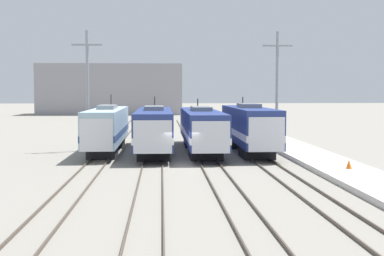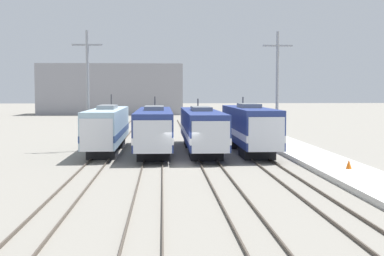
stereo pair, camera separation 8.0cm
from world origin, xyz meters
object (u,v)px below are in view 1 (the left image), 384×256
object	(u,v)px
catenary_tower_left	(88,87)
locomotive_far_left	(107,128)
locomotive_center_left	(154,129)
traffic_cone	(349,164)
catenary_tower_right	(277,87)
locomotive_far_right	(250,128)
locomotive_center_right	(201,129)

from	to	relation	value
catenary_tower_left	locomotive_far_left	bearing A→B (deg)	-34.74
locomotive_center_left	traffic_cone	bearing A→B (deg)	-44.76
locomotive_far_left	catenary_tower_left	distance (m)	4.29
locomotive_far_left	catenary_tower_right	xyz separation A→B (m)	(15.66, 1.28, 3.65)
catenary_tower_right	locomotive_center_left	bearing A→B (deg)	-169.99
catenary_tower_right	locomotive_far_right	bearing A→B (deg)	-141.55
locomotive_far_left	locomotive_far_right	distance (m)	12.75
locomotive_far_left	locomotive_far_right	xyz separation A→B (m)	(12.71, -1.06, 0.07)
locomotive_center_right	catenary_tower_right	xyz separation A→B (m)	(7.19, 1.41, 3.72)
catenary_tower_left	catenary_tower_right	size ratio (longest dim) A/B	1.00
locomotive_center_right	catenary_tower_left	bearing A→B (deg)	172.24
locomotive_center_left	locomotive_far_right	bearing A→B (deg)	-2.22
catenary_tower_right	traffic_cone	world-z (taller)	catenary_tower_right
locomotive_far_right	traffic_cone	distance (m)	13.48
locomotive_far_left	locomotive_center_right	distance (m)	8.47
locomotive_far_left	locomotive_center_left	world-z (taller)	locomotive_far_left
locomotive_far_left	locomotive_center_left	xyz separation A→B (m)	(4.24, -0.73, -0.03)
locomotive_center_right	traffic_cone	size ratio (longest dim) A/B	32.16
locomotive_center_right	catenary_tower_left	xyz separation A→B (m)	(-10.32, 1.41, 3.72)
locomotive_center_right	catenary_tower_right	bearing A→B (deg)	11.07
locomotive_far_left	locomotive_center_right	size ratio (longest dim) A/B	0.86
locomotive_far_left	catenary_tower_right	size ratio (longest dim) A/B	1.54
locomotive_far_left	locomotive_center_right	world-z (taller)	locomotive_far_left
catenary_tower_left	catenary_tower_right	distance (m)	17.51
catenary_tower_left	traffic_cone	distance (m)	24.79
locomotive_center_left	locomotive_center_right	size ratio (longest dim) A/B	0.94
locomotive_center_left	traffic_cone	xyz separation A→B (m)	(13.02, -12.92, -1.48)
locomotive_center_right	locomotive_far_left	bearing A→B (deg)	179.16
locomotive_center_left	locomotive_far_right	xyz separation A→B (m)	(8.47, -0.33, 0.10)
catenary_tower_left	catenary_tower_right	bearing A→B (deg)	0.00
catenary_tower_left	catenary_tower_right	xyz separation A→B (m)	(17.51, 0.00, 0.00)
locomotive_far_right	catenary_tower_left	world-z (taller)	catenary_tower_left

